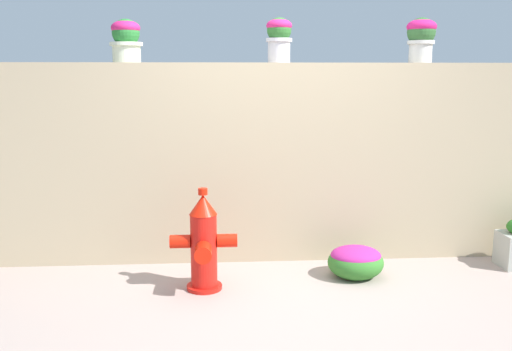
{
  "coord_description": "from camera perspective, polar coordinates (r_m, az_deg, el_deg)",
  "views": [
    {
      "loc": [
        -0.52,
        -3.83,
        1.67
      ],
      "look_at": [
        -0.19,
        0.96,
        0.79
      ],
      "focal_mm": 39.35,
      "sensor_mm": 36.0,
      "label": 1
    }
  ],
  "objects": [
    {
      "name": "potted_plant_1",
      "position": [
        5.1,
        -13.08,
        13.43
      ],
      "size": [
        0.28,
        0.28,
        0.37
      ],
      "color": "beige",
      "rests_on": "stone_wall"
    },
    {
      "name": "potted_plant_2",
      "position": [
        5.06,
        2.36,
        13.97
      ],
      "size": [
        0.23,
        0.23,
        0.39
      ],
      "color": "silver",
      "rests_on": "stone_wall"
    },
    {
      "name": "potted_plant_3",
      "position": [
        5.32,
        16.45,
        13.48
      ],
      "size": [
        0.26,
        0.26,
        0.4
      ],
      "color": "silver",
      "rests_on": "stone_wall"
    },
    {
      "name": "ground_plane",
      "position": [
        4.21,
        3.58,
        -12.96
      ],
      "size": [
        24.0,
        24.0,
        0.0
      ],
      "primitive_type": "plane",
      "color": "#A49188"
    },
    {
      "name": "stone_wall",
      "position": [
        5.08,
        2.0,
        1.43
      ],
      "size": [
        5.79,
        0.39,
        1.76
      ],
      "primitive_type": "cube",
      "color": "tan",
      "rests_on": "ground"
    },
    {
      "name": "flower_bush_left",
      "position": [
        4.75,
        10.1,
        -8.5
      ],
      "size": [
        0.46,
        0.42,
        0.27
      ],
      "color": "#34782A",
      "rests_on": "ground"
    },
    {
      "name": "fire_hydrant",
      "position": [
        4.38,
        -5.34,
        -7.0
      ],
      "size": [
        0.52,
        0.41,
        0.8
      ],
      "color": "red",
      "rests_on": "ground"
    }
  ]
}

